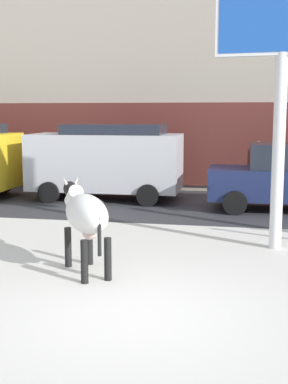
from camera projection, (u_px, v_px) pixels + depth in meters
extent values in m
plane|color=silver|center=(133.00, 315.00, 7.00)|extent=(120.00, 120.00, 0.00)
cube|color=#333338|center=(196.00, 205.00, 15.28)|extent=(60.00, 5.60, 0.01)
cube|color=#A39989|center=(214.00, 11.00, 19.94)|extent=(44.00, 6.00, 13.00)
cube|color=#5B2823|center=(205.00, 144.00, 17.72)|extent=(43.12, 0.10, 2.80)
ellipsoid|color=silver|center=(86.00, 214.00, 8.68)|extent=(1.29, 1.49, 0.64)
ellipsoid|color=black|center=(98.00, 211.00, 8.65)|extent=(0.55, 0.62, 0.40)
cylinder|color=black|center=(68.00, 247.00, 9.15)|extent=(0.12, 0.12, 0.70)
cylinder|color=black|center=(89.00, 245.00, 9.30)|extent=(0.12, 0.12, 0.70)
cylinder|color=black|center=(84.00, 262.00, 8.26)|extent=(0.12, 0.12, 0.70)
cylinder|color=black|center=(108.00, 259.00, 8.41)|extent=(0.12, 0.12, 0.70)
cylinder|color=silver|center=(74.00, 196.00, 9.33)|extent=(0.48, 0.54, 0.44)
ellipsoid|color=black|center=(70.00, 189.00, 9.52)|extent=(0.45, 0.50, 0.28)
cone|color=beige|center=(65.00, 181.00, 9.42)|extent=(0.13, 0.11, 0.15)
cone|color=beige|center=(77.00, 180.00, 9.50)|extent=(0.13, 0.11, 0.15)
cylinder|color=black|center=(99.00, 237.00, 8.11)|extent=(0.06, 0.06, 0.60)
ellipsoid|color=beige|center=(90.00, 233.00, 8.57)|extent=(0.36, 0.37, 0.20)
cylinder|color=silver|center=(278.00, 153.00, 10.18)|extent=(0.24, 0.24, 3.80)
cube|color=silver|center=(284.00, 5.00, 9.76)|extent=(2.53, 0.43, 1.82)
cube|color=#1E51B2|center=(284.00, 5.00, 9.73)|extent=(2.40, 0.38, 1.70)
cylinder|color=black|center=(3.00, 183.00, 17.55)|extent=(0.64, 0.23, 0.64)
cube|color=#B7BABF|center=(105.00, 162.00, 16.12)|extent=(4.62, 1.96, 1.70)
cube|color=#1E232D|center=(115.00, 129.00, 15.91)|extent=(3.02, 1.71, 0.30)
cylinder|color=black|center=(158.00, 186.00, 16.90)|extent=(0.64, 0.23, 0.64)
cylinder|color=black|center=(148.00, 195.00, 15.05)|extent=(0.64, 0.23, 0.64)
cylinder|color=black|center=(69.00, 184.00, 17.44)|extent=(0.64, 0.23, 0.64)
cylinder|color=black|center=(49.00, 192.00, 15.59)|extent=(0.64, 0.23, 0.64)
cube|color=#19234C|center=(287.00, 184.00, 14.34)|extent=(4.22, 1.81, 0.84)
cube|color=#1E232D|center=(288.00, 156.00, 14.22)|extent=(2.02, 1.57, 0.68)
cylinder|color=black|center=(236.00, 193.00, 15.50)|extent=(0.64, 0.23, 0.64)
cylinder|color=black|center=(235.00, 203.00, 13.79)|extent=(0.64, 0.23, 0.64)
cylinder|color=#282833|center=(257.00, 180.00, 17.54)|extent=(0.24, 0.24, 0.88)
cube|color=#386B42|center=(258.00, 157.00, 17.42)|extent=(0.36, 0.22, 0.64)
sphere|color=tan|center=(258.00, 144.00, 17.36)|extent=(0.20, 0.20, 0.20)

